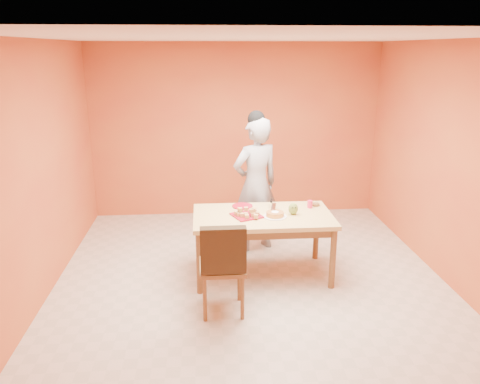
{
  "coord_description": "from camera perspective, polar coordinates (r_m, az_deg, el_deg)",
  "views": [
    {
      "loc": [
        -0.52,
        -4.79,
        2.6
      ],
      "look_at": [
        -0.11,
        0.3,
        1.03
      ],
      "focal_mm": 35.0,
      "sensor_mm": 36.0,
      "label": 1
    }
  ],
  "objects": [
    {
      "name": "dining_chair",
      "position": [
        4.74,
        -2.14,
        -8.91
      ],
      "size": [
        0.46,
        0.54,
        1.0
      ],
      "rotation": [
        0.0,
        0.0,
        0.0
      ],
      "color": "brown",
      "rests_on": "floor"
    },
    {
      "name": "cake_server",
      "position": [
        5.49,
        4.12,
        -1.77
      ],
      "size": [
        0.1,
        0.26,
        0.01
      ],
      "primitive_type": "cube",
      "rotation": [
        0.0,
        0.0,
        -0.2
      ],
      "color": "silver",
      "rests_on": "sponge_cake"
    },
    {
      "name": "red_dinner_plate",
      "position": [
        5.67,
        0.29,
        -1.73
      ],
      "size": [
        0.27,
        0.27,
        0.01
      ],
      "primitive_type": "cylinder",
      "rotation": [
        0.0,
        0.0,
        0.1
      ],
      "color": "maroon",
      "rests_on": "dining_table"
    },
    {
      "name": "wall_right",
      "position": [
        5.67,
        24.8,
        2.8
      ],
      "size": [
        0.0,
        5.0,
        5.0
      ],
      "primitive_type": "plane",
      "rotation": [
        1.57,
        0.0,
        -1.57
      ],
      "color": "#C7652D",
      "rests_on": "floor"
    },
    {
      "name": "wall_back",
      "position": [
        7.41,
        -0.53,
        7.43
      ],
      "size": [
        4.5,
        0.0,
        4.5
      ],
      "primitive_type": "plane",
      "rotation": [
        1.57,
        0.0,
        0.0
      ],
      "color": "#C7652D",
      "rests_on": "floor"
    },
    {
      "name": "magenta_glass",
      "position": [
        5.68,
        8.52,
        -1.48
      ],
      "size": [
        0.08,
        0.08,
        0.09
      ],
      "primitive_type": "cylinder",
      "rotation": [
        0.0,
        0.0,
        -0.39
      ],
      "color": "#DB2050",
      "rests_on": "dining_table"
    },
    {
      "name": "dining_table",
      "position": [
        5.44,
        2.8,
        -3.7
      ],
      "size": [
        1.6,
        0.9,
        0.76
      ],
      "color": "tan",
      "rests_on": "floor"
    },
    {
      "name": "ceiling",
      "position": [
        4.82,
        1.66,
        18.33
      ],
      "size": [
        5.0,
        5.0,
        0.0
      ],
      "primitive_type": "plane",
      "rotation": [
        3.14,
        0.0,
        0.0
      ],
      "color": "white",
      "rests_on": "wall_back"
    },
    {
      "name": "pastry_pile",
      "position": [
        5.33,
        0.81,
        -2.35
      ],
      "size": [
        0.27,
        0.27,
        0.09
      ],
      "primitive_type": null,
      "color": "tan",
      "rests_on": "pastry_platter"
    },
    {
      "name": "pastry_platter",
      "position": [
        5.35,
        0.81,
        -2.88
      ],
      "size": [
        0.39,
        0.39,
        0.02
      ],
      "primitive_type": "cube",
      "rotation": [
        0.0,
        0.0,
        0.39
      ],
      "color": "maroon",
      "rests_on": "dining_table"
    },
    {
      "name": "sponge_cake",
      "position": [
        5.33,
        4.29,
        -2.7
      ],
      "size": [
        0.26,
        0.26,
        0.05
      ],
      "primitive_type": "cylinder",
      "rotation": [
        0.0,
        0.0,
        0.35
      ],
      "color": "gold",
      "rests_on": "white_cake_plate"
    },
    {
      "name": "white_cake_plate",
      "position": [
        5.34,
        4.28,
        -3.0
      ],
      "size": [
        0.35,
        0.35,
        0.01
      ],
      "primitive_type": "cylinder",
      "rotation": [
        0.0,
        0.0,
        -0.42
      ],
      "color": "white",
      "rests_on": "dining_table"
    },
    {
      "name": "wall_left",
      "position": [
        5.24,
        -23.76,
        1.87
      ],
      "size": [
        0.0,
        5.0,
        5.0
      ],
      "primitive_type": "plane",
      "rotation": [
        1.57,
        0.0,
        1.57
      ],
      "color": "#C7652D",
      "rests_on": "floor"
    },
    {
      "name": "egg_ornament",
      "position": [
        5.42,
        6.51,
        -2.05
      ],
      "size": [
        0.14,
        0.12,
        0.14
      ],
      "primitive_type": "ellipsoid",
      "rotation": [
        0.0,
        0.0,
        0.38
      ],
      "color": "olive",
      "rests_on": "dining_table"
    },
    {
      "name": "checker_tin",
      "position": [
        5.77,
        9.19,
        -1.52
      ],
      "size": [
        0.12,
        0.12,
        0.03
      ],
      "primitive_type": "cylinder",
      "rotation": [
        0.0,
        0.0,
        -0.29
      ],
      "color": "#331E0E",
      "rests_on": "dining_table"
    },
    {
      "name": "person",
      "position": [
        6.11,
        1.93,
        0.86
      ],
      "size": [
        0.76,
        0.65,
        1.78
      ],
      "primitive_type": "imported",
      "rotation": [
        0.0,
        0.0,
        3.55
      ],
      "color": "gray",
      "rests_on": "floor"
    },
    {
      "name": "floor",
      "position": [
        5.47,
        1.41,
        -11.23
      ],
      "size": [
        5.0,
        5.0,
        0.0
      ],
      "primitive_type": "plane",
      "color": "#BBB6A0",
      "rests_on": "ground"
    }
  ]
}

